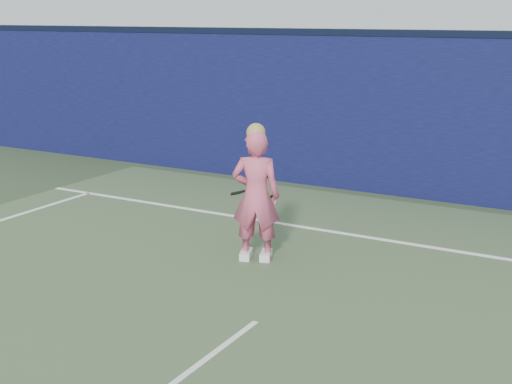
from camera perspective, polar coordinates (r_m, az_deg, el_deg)
The scene contains 6 objects.
ground at distance 6.09m, azimuth -4.77°, elevation -13.81°, with size 80.00×80.00×0.00m, color #324329.
backstop_wall at distance 11.47m, azimuth 13.63°, elevation 5.71°, with size 24.00×0.40×2.50m, color #0C0D37.
wall_cap at distance 11.36m, azimuth 14.02°, elevation 12.21°, with size 24.00×0.42×0.10m, color black.
player at distance 8.30m, azimuth -0.00°, elevation -0.26°, with size 0.66×0.55×1.63m.
racket at distance 8.70m, azimuth 0.44°, elevation 0.31°, with size 0.60×0.19×0.32m.
court_lines at distance 5.85m, azimuth -6.63°, elevation -14.98°, with size 11.00×12.04×0.01m.
Camera 1 is at (3.05, -4.44, 2.85)m, focal length 50.00 mm.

